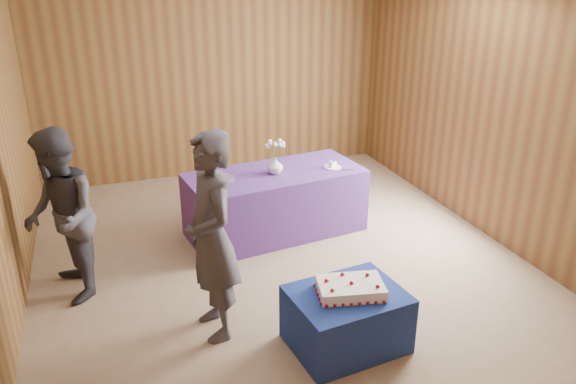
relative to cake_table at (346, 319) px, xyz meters
name	(u,v)px	position (x,y,z in m)	size (l,w,h in m)	color
ground	(282,265)	(-0.08, 1.43, -0.25)	(6.00, 6.00, 0.00)	gray
room_shell	(281,97)	(-0.08, 1.43, 1.55)	(5.04, 6.04, 2.72)	brown
cake_table	(346,319)	(0.00, 0.00, 0.00)	(0.90, 0.70, 0.50)	navy
serving_table	(275,202)	(0.10, 2.20, 0.12)	(2.00, 0.90, 0.75)	#572E80
sheet_cake	(350,288)	(0.02, -0.01, 0.30)	(0.61, 0.48, 0.13)	white
vase	(275,166)	(0.09, 2.17, 0.59)	(0.18, 0.18, 0.19)	silver
flower_spray	(275,145)	(0.09, 2.17, 0.84)	(0.24, 0.23, 0.18)	#2B6528
platter	(220,178)	(-0.53, 2.19, 0.51)	(0.32, 0.32, 0.02)	#60458A
plate	(332,167)	(0.78, 2.13, 0.51)	(0.20, 0.20, 0.01)	white
cake_slice	(333,164)	(0.78, 2.13, 0.55)	(0.09, 0.08, 0.09)	white
knife	(342,170)	(0.86, 2.01, 0.50)	(0.26, 0.02, 0.00)	#B6B5BA
guest_left	(212,238)	(-0.98, 0.56, 0.65)	(0.66, 0.43, 1.80)	#393742
guest_right	(61,217)	(-2.16, 1.55, 0.57)	(0.80, 0.62, 1.65)	#35353F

